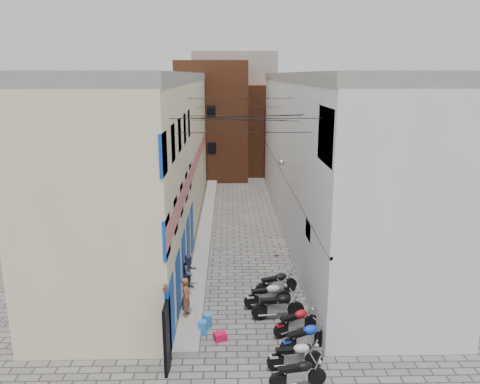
{
  "coord_description": "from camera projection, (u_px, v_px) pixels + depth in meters",
  "views": [
    {
      "loc": [
        -0.58,
        -13.33,
        8.89
      ],
      "look_at": [
        -0.03,
        10.05,
        3.0
      ],
      "focal_mm": 35.0,
      "sensor_mm": 36.0,
      "label": 1
    }
  ],
  "objects": [
    {
      "name": "ground",
      "position": [
        248.0,
        358.0,
        15.11
      ],
      "size": [
        90.0,
        90.0,
        0.0
      ],
      "primitive_type": "plane",
      "color": "#5E5A58",
      "rests_on": "ground"
    },
    {
      "name": "plinth",
      "position": [
        205.0,
        227.0,
        27.64
      ],
      "size": [
        0.9,
        26.0,
        0.25
      ],
      "primitive_type": "cube",
      "color": "gray",
      "rests_on": "ground"
    },
    {
      "name": "building_left",
      "position": [
        151.0,
        154.0,
        26.45
      ],
      "size": [
        5.1,
        27.0,
        9.0
      ],
      "color": "beige",
      "rests_on": "ground"
    },
    {
      "name": "building_right",
      "position": [
        326.0,
        153.0,
        26.73
      ],
      "size": [
        5.94,
        26.0,
        9.0
      ],
      "color": "white",
      "rests_on": "ground"
    },
    {
      "name": "building_far_brick_left",
      "position": [
        213.0,
        120.0,
        40.99
      ],
      "size": [
        6.0,
        6.0,
        10.0
      ],
      "primitive_type": "cube",
      "color": "brown",
      "rests_on": "ground"
    },
    {
      "name": "building_far_brick_right",
      "position": [
        267.0,
        129.0,
        43.29
      ],
      "size": [
        5.0,
        6.0,
        8.0
      ],
      "primitive_type": "cube",
      "color": "brown",
      "rests_on": "ground"
    },
    {
      "name": "building_far_concrete",
      "position": [
        235.0,
        109.0,
        46.73
      ],
      "size": [
        8.0,
        5.0,
        11.0
      ],
      "primitive_type": "cube",
      "color": "gray",
      "rests_on": "ground"
    },
    {
      "name": "far_shopfront",
      "position": [
        236.0,
        169.0,
        39.25
      ],
      "size": [
        2.0,
        0.3,
        2.4
      ],
      "primitive_type": "cube",
      "color": "black",
      "rests_on": "ground"
    },
    {
      "name": "overhead_wires",
      "position": [
        242.0,
        115.0,
        20.78
      ],
      "size": [
        5.8,
        13.02,
        1.32
      ],
      "color": "black",
      "rests_on": "ground"
    },
    {
      "name": "motorcycle_a",
      "position": [
        298.0,
        372.0,
        13.57
      ],
      "size": [
        1.79,
        0.83,
        1.0
      ],
      "primitive_type": null,
      "rotation": [
        0.0,
        0.0,
        -1.4
      ],
      "color": "black",
      "rests_on": "ground"
    },
    {
      "name": "motorcycle_b",
      "position": [
        295.0,
        354.0,
        14.42
      ],
      "size": [
        1.81,
        0.73,
        1.02
      ],
      "primitive_type": null,
      "rotation": [
        0.0,
        0.0,
        -1.47
      ],
      "color": "silver",
      "rests_on": "ground"
    },
    {
      "name": "motorcycle_c",
      "position": [
        305.0,
        336.0,
        15.38
      ],
      "size": [
        1.92,
        1.25,
        1.06
      ],
      "primitive_type": null,
      "rotation": [
        0.0,
        0.0,
        -1.17
      ],
      "color": "#0D37CD",
      "rests_on": "ground"
    },
    {
      "name": "motorcycle_d",
      "position": [
        296.0,
        320.0,
        16.41
      ],
      "size": [
        1.87,
        1.28,
        1.04
      ],
      "primitive_type": null,
      "rotation": [
        0.0,
        0.0,
        -1.13
      ],
      "color": "#A10B18",
      "rests_on": "ground"
    },
    {
      "name": "motorcycle_e",
      "position": [
        278.0,
        304.0,
        17.4
      ],
      "size": [
        2.06,
        0.84,
        1.16
      ],
      "primitive_type": null,
      "rotation": [
        0.0,
        0.0,
        -1.47
      ],
      "color": "black",
      "rests_on": "ground"
    },
    {
      "name": "motorcycle_f",
      "position": [
        268.0,
        294.0,
        18.29
      ],
      "size": [
        2.0,
        1.03,
        1.1
      ],
      "primitive_type": null,
      "rotation": [
        0.0,
        0.0,
        -1.34
      ],
      "color": "#B4B3B8",
      "rests_on": "ground"
    },
    {
      "name": "motorcycle_g",
      "position": [
        276.0,
        282.0,
        19.36
      ],
      "size": [
        1.98,
        1.23,
        1.1
      ],
      "primitive_type": null,
      "rotation": [
        0.0,
        0.0,
        -1.21
      ],
      "color": "black",
      "rests_on": "ground"
    },
    {
      "name": "person_a",
      "position": [
        186.0,
        297.0,
        17.1
      ],
      "size": [
        0.42,
        0.58,
        1.49
      ],
      "primitive_type": "imported",
      "rotation": [
        0.0,
        0.0,
        1.45
      ],
      "color": "brown",
      "rests_on": "plinth"
    },
    {
      "name": "person_b",
      "position": [
        189.0,
        272.0,
        19.27
      ],
      "size": [
        0.9,
        0.91,
        1.48
      ],
      "primitive_type": "imported",
      "rotation": [
        0.0,
        0.0,
        0.81
      ],
      "color": "#383F55",
      "rests_on": "plinth"
    },
    {
      "name": "water_jug_near",
      "position": [
        203.0,
        328.0,
        16.43
      ],
      "size": [
        0.35,
        0.35,
        0.49
      ],
      "primitive_type": "cylinder",
      "rotation": [
        0.0,
        0.0,
        0.11
      ],
      "color": "#2A7FD4",
      "rests_on": "ground"
    },
    {
      "name": "water_jug_far",
      "position": [
        208.0,
        320.0,
        16.92
      ],
      "size": [
        0.36,
        0.36,
        0.49
      ],
      "primitive_type": "cylinder",
      "rotation": [
        0.0,
        0.0,
        -0.16
      ],
      "color": "#2A7BD6",
      "rests_on": "ground"
    },
    {
      "name": "red_crate",
      "position": [
        220.0,
        336.0,
        16.09
      ],
      "size": [
        0.51,
        0.44,
        0.27
      ],
      "primitive_type": "cube",
      "rotation": [
        0.0,
        0.0,
        0.34
      ],
      "color": "red",
      "rests_on": "ground"
    }
  ]
}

